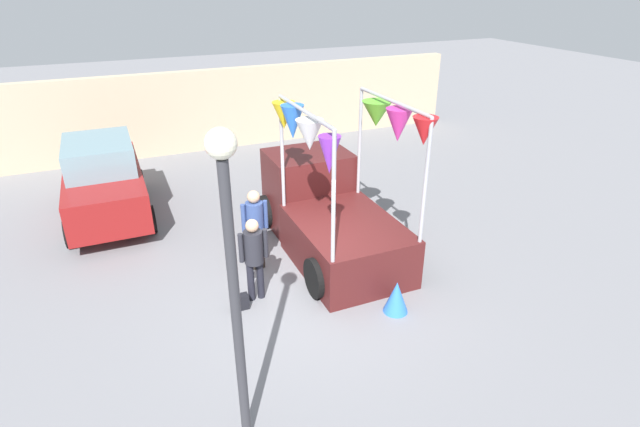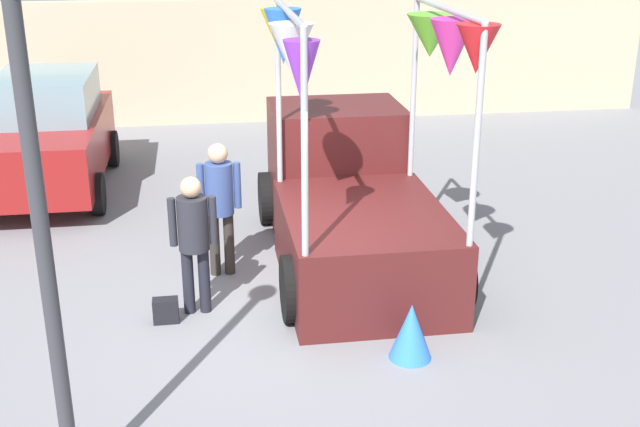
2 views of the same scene
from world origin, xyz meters
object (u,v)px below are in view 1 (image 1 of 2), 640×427
Objects in this scene: person_customer at (254,252)px; handbag at (241,302)px; vendor_truck at (326,206)px; folded_kite_bundle_azure at (396,297)px; person_vendor at (255,223)px; street_lamp at (231,259)px; parked_car at (104,180)px.

person_customer is 5.76× the size of handbag.
vendor_truck is 6.72× the size of folded_kite_bundle_azure.
person_vendor is 2.83× the size of folded_kite_bundle_azure.
street_lamp is 6.84× the size of folded_kite_bundle_azure.
handbag is 3.73m from street_lamp.
person_vendor is at bearing 71.89° from person_customer.
folded_kite_bundle_azure is at bearing -24.89° from handbag.
vendor_truck is 1.01× the size of parked_car.
street_lamp is at bearing -109.23° from person_customer.
folded_kite_bundle_azure is (1.81, -2.35, -0.73)m from person_vendor.
person_vendor reaches higher than person_customer.
parked_car reaches higher than person_customer.
parked_car is at bearing 111.52° from handbag.
person_vendor is at bearing 71.05° from street_lamp.
parked_car is 0.97× the size of street_lamp.
vendor_truck is 1.71m from person_vendor.
folded_kite_bundle_azure is at bearing -53.93° from parked_car.
parked_car is 14.29× the size of handbag.
handbag is at bearing 155.11° from folded_kite_bundle_azure.
folded_kite_bundle_azure is at bearing 25.75° from street_lamp.
folded_kite_bundle_azure is (3.14, 1.51, -2.36)m from street_lamp.
person_vendor is at bearing 127.68° from folded_kite_bundle_azure.
person_customer is 2.62m from folded_kite_bundle_azure.
person_vendor is at bearing 60.51° from handbag.
vendor_truck is 2.78m from folded_kite_bundle_azure.
parked_car reaches higher than handbag.
folded_kite_bundle_azure is (0.14, -2.71, -0.62)m from vendor_truck.
street_lamp is (1.29, -7.60, 1.72)m from parked_car.
street_lamp reaches higher than person_customer.
street_lamp is (-3.00, -4.22, 1.75)m from vendor_truck.
person_vendor is 4.40m from street_lamp.
person_vendor is at bearing -167.87° from vendor_truck.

